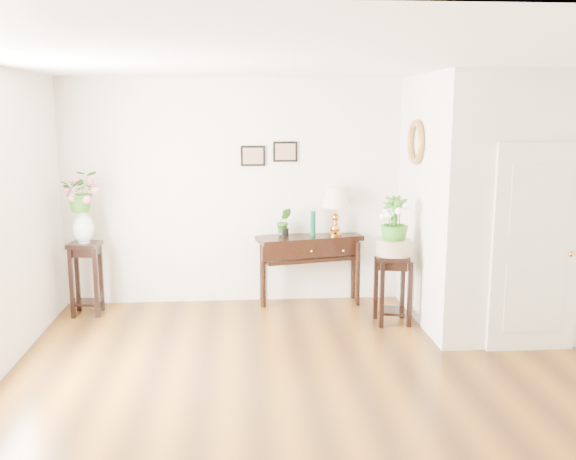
{
  "coord_description": "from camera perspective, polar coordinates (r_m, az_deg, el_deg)",
  "views": [
    {
      "loc": [
        -0.84,
        -5.22,
        2.39
      ],
      "look_at": [
        -0.33,
        1.3,
        1.18
      ],
      "focal_mm": 40.0,
      "sensor_mm": 36.0,
      "label": 1
    }
  ],
  "objects": [
    {
      "name": "narcissus",
      "position": [
        7.25,
        9.46,
        0.83
      ],
      "size": [
        0.33,
        0.33,
        0.55
      ],
      "primitive_type": "imported",
      "rotation": [
        0.0,
        0.0,
        -0.08
      ],
      "color": "#2E6E1C",
      "rests_on": "ceramic_bowl"
    },
    {
      "name": "partition",
      "position": [
        7.65,
        18.15,
        2.54
      ],
      "size": [
        1.8,
        1.95,
        2.8
      ],
      "primitive_type": "cube",
      "color": "white",
      "rests_on": "floor"
    },
    {
      "name": "table_lamp",
      "position": [
        7.97,
        4.24,
        1.99
      ],
      "size": [
        0.38,
        0.38,
        0.62
      ],
      "primitive_type": "cube",
      "rotation": [
        0.0,
        0.0,
        -0.08
      ],
      "color": "#C58530",
      "rests_on": "console_table"
    },
    {
      "name": "console_table",
      "position": [
        8.08,
        1.91,
        -3.53
      ],
      "size": [
        1.36,
        0.71,
        0.86
      ],
      "primitive_type": "cube",
      "rotation": [
        0.0,
        0.0,
        0.23
      ],
      "color": "black",
      "rests_on": "floor"
    },
    {
      "name": "wall_front",
      "position": [
        2.79,
        13.5,
        -10.59
      ],
      "size": [
        6.0,
        0.02,
        2.8
      ],
      "primitive_type": "cube",
      "color": "white",
      "rests_on": "ground"
    },
    {
      "name": "ceramic_bowl",
      "position": [
        7.31,
        9.38,
        -1.58
      ],
      "size": [
        0.43,
        0.43,
        0.18
      ],
      "primitive_type": "cylinder",
      "rotation": [
        0.0,
        0.0,
        -0.08
      ],
      "color": "tan",
      "rests_on": "plant_stand_b"
    },
    {
      "name": "door",
      "position": [
        6.81,
        21.18,
        -1.58
      ],
      "size": [
        0.9,
        0.05,
        2.1
      ],
      "primitive_type": "cube",
      "color": "silver",
      "rests_on": "floor"
    },
    {
      "name": "wall_ornament",
      "position": [
        7.41,
        11.28,
        7.66
      ],
      "size": [
        0.07,
        0.51,
        0.51
      ],
      "primitive_type": "torus",
      "rotation": [
        0.0,
        1.57,
        0.0
      ],
      "color": "#A86E33",
      "rests_on": "partition"
    },
    {
      "name": "plant_stand_a",
      "position": [
        7.99,
        -17.48,
        -4.15
      ],
      "size": [
        0.38,
        0.38,
        0.87
      ],
      "primitive_type": "cube",
      "rotation": [
        0.0,
        0.0,
        -0.12
      ],
      "color": "black",
      "rests_on": "floor"
    },
    {
      "name": "ceiling",
      "position": [
        5.31,
        4.78,
        14.88
      ],
      "size": [
        6.0,
        5.5,
        0.02
      ],
      "primitive_type": "cube",
      "color": "white",
      "rests_on": "ground"
    },
    {
      "name": "potted_plant",
      "position": [
        7.93,
        -0.36,
        0.65
      ],
      "size": [
        0.2,
        0.16,
        0.34
      ],
      "primitive_type": "imported",
      "rotation": [
        0.0,
        0.0,
        0.06
      ],
      "color": "#2E6E1C",
      "rests_on": "console_table"
    },
    {
      "name": "porcelain_vase",
      "position": [
        7.86,
        -17.74,
        0.53
      ],
      "size": [
        0.29,
        0.29,
        0.41
      ],
      "primitive_type": null,
      "rotation": [
        0.0,
        0.0,
        0.26
      ],
      "color": "white",
      "rests_on": "plant_stand_a"
    },
    {
      "name": "lily_arrangement",
      "position": [
        7.8,
        -17.91,
        3.56
      ],
      "size": [
        0.51,
        0.47,
        0.49
      ],
      "primitive_type": "imported",
      "rotation": [
        0.0,
        0.0,
        0.22
      ],
      "color": "#2E6E1C",
      "rests_on": "porcelain_vase"
    },
    {
      "name": "art_print_left",
      "position": [
        7.98,
        -3.13,
        6.59
      ],
      "size": [
        0.3,
        0.02,
        0.25
      ],
      "primitive_type": "cube",
      "color": "black",
      "rests_on": "wall_back"
    },
    {
      "name": "plant_stand_b",
      "position": [
        7.42,
        9.27,
        -5.21
      ],
      "size": [
        0.46,
        0.46,
        0.8
      ],
      "primitive_type": "cube",
      "rotation": [
        0.0,
        0.0,
        -0.25
      ],
      "color": "black",
      "rests_on": "floor"
    },
    {
      "name": "floor",
      "position": [
        5.81,
        4.35,
        -13.85
      ],
      "size": [
        6.0,
        5.5,
        0.02
      ],
      "primitive_type": "cube",
      "color": "brown",
      "rests_on": "ground"
    },
    {
      "name": "art_print_right",
      "position": [
        7.99,
        -0.25,
        6.98
      ],
      "size": [
        0.3,
        0.02,
        0.25
      ],
      "primitive_type": "cube",
      "color": "black",
      "rests_on": "wall_back"
    },
    {
      "name": "green_vase",
      "position": [
        7.97,
        2.23,
        0.69
      ],
      "size": [
        0.08,
        0.08,
        0.31
      ],
      "primitive_type": "cylinder",
      "rotation": [
        0.0,
        0.0,
        -0.31
      ],
      "color": "#0A4D29",
      "rests_on": "console_table"
    },
    {
      "name": "wall_back",
      "position": [
        8.08,
        1.52,
        3.45
      ],
      "size": [
        6.0,
        0.02,
        2.8
      ],
      "primitive_type": "cube",
      "color": "white",
      "rests_on": "ground"
    }
  ]
}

